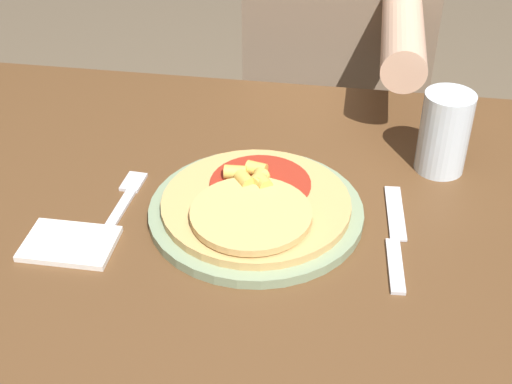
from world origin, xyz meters
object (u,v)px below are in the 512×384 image
(dining_table, at_px, (238,272))
(pizza, at_px, (255,203))
(drinking_glass, at_px, (444,133))
(plate, at_px, (256,212))
(person_diner, at_px, (340,55))
(knife, at_px, (395,238))
(fork, at_px, (123,203))

(dining_table, relative_size, pizza, 4.28)
(dining_table, relative_size, drinking_glass, 8.87)
(plate, distance_m, person_diner, 0.62)
(knife, bearing_deg, plate, 173.63)
(drinking_glass, distance_m, person_diner, 0.50)
(plate, distance_m, pizza, 0.02)
(plate, distance_m, drinking_glass, 0.30)
(dining_table, height_order, fork, fork)
(plate, distance_m, knife, 0.19)
(pizza, height_order, fork, pizza)
(drinking_glass, bearing_deg, dining_table, -152.95)
(fork, xyz_separation_m, drinking_glass, (0.44, 0.16, 0.06))
(fork, bearing_deg, person_diner, 66.77)
(pizza, height_order, drinking_glass, drinking_glass)
(pizza, xyz_separation_m, fork, (-0.19, 0.00, -0.02))
(dining_table, height_order, knife, knife)
(person_diner, bearing_deg, dining_table, -100.19)
(fork, height_order, person_diner, person_diner)
(dining_table, height_order, person_diner, person_diner)
(knife, distance_m, person_diner, 0.65)
(knife, bearing_deg, fork, 177.33)
(pizza, xyz_separation_m, person_diner, (0.08, 0.62, -0.06))
(knife, bearing_deg, dining_table, 170.75)
(dining_table, xyz_separation_m, knife, (0.22, -0.04, 0.12))
(plate, height_order, fork, plate)
(knife, height_order, person_diner, person_diner)
(dining_table, xyz_separation_m, person_diner, (0.11, 0.60, 0.08))
(plate, relative_size, pizza, 1.14)
(dining_table, height_order, pizza, pizza)
(plate, height_order, drinking_glass, drinking_glass)
(dining_table, distance_m, fork, 0.20)
(plate, height_order, pizza, pizza)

